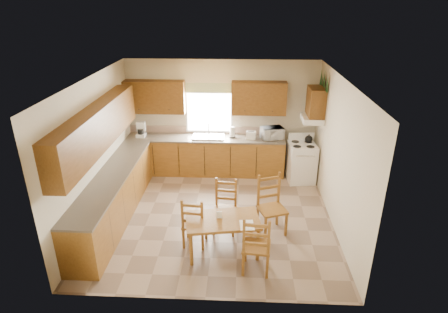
{
  "coord_description": "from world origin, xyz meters",
  "views": [
    {
      "loc": [
        0.47,
        -6.35,
        4.03
      ],
      "look_at": [
        0.15,
        0.3,
        1.15
      ],
      "focal_mm": 30.0,
      "sensor_mm": 36.0,
      "label": 1
    }
  ],
  "objects_px": {
    "dining_table": "(223,236)",
    "chair_near_left": "(195,221)",
    "chair_far_right": "(272,206)",
    "chair_near_right": "(257,243)",
    "stove": "(301,163)",
    "chair_far_left": "(225,208)",
    "microwave": "(272,133)"
  },
  "relations": [
    {
      "from": "stove",
      "to": "chair_near_left",
      "type": "distance_m",
      "value": 3.36
    },
    {
      "from": "chair_near_left",
      "to": "chair_far_left",
      "type": "bearing_deg",
      "value": -134.1
    },
    {
      "from": "dining_table",
      "to": "chair_near_right",
      "type": "bearing_deg",
      "value": -47.54
    },
    {
      "from": "chair_near_left",
      "to": "stove",
      "type": "bearing_deg",
      "value": -124.49
    },
    {
      "from": "chair_near_right",
      "to": "chair_far_right",
      "type": "xyz_separation_m",
      "value": [
        0.31,
        1.05,
        0.04
      ]
    },
    {
      "from": "chair_far_right",
      "to": "chair_near_right",
      "type": "bearing_deg",
      "value": -126.79
    },
    {
      "from": "chair_near_right",
      "to": "chair_far_left",
      "type": "xyz_separation_m",
      "value": [
        -0.54,
        1.05,
        -0.02
      ]
    },
    {
      "from": "chair_far_right",
      "to": "microwave",
      "type": "bearing_deg",
      "value": 66.65
    },
    {
      "from": "chair_near_left",
      "to": "dining_table",
      "type": "bearing_deg",
      "value": 163.96
    },
    {
      "from": "microwave",
      "to": "chair_near_left",
      "type": "bearing_deg",
      "value": -134.49
    },
    {
      "from": "chair_far_right",
      "to": "chair_near_left",
      "type": "bearing_deg",
      "value": 177.09
    },
    {
      "from": "microwave",
      "to": "chair_far_right",
      "type": "relative_size",
      "value": 0.42
    },
    {
      "from": "chair_near_left",
      "to": "chair_near_right",
      "type": "xyz_separation_m",
      "value": [
        1.04,
        -0.63,
        0.04
      ]
    },
    {
      "from": "dining_table",
      "to": "chair_near_left",
      "type": "distance_m",
      "value": 0.55
    },
    {
      "from": "chair_near_right",
      "to": "microwave",
      "type": "bearing_deg",
      "value": -91.21
    },
    {
      "from": "chair_near_right",
      "to": "stove",
      "type": "bearing_deg",
      "value": -103.4
    },
    {
      "from": "chair_far_left",
      "to": "chair_far_right",
      "type": "height_order",
      "value": "chair_far_right"
    },
    {
      "from": "chair_near_left",
      "to": "chair_far_right",
      "type": "distance_m",
      "value": 1.42
    },
    {
      "from": "chair_far_right",
      "to": "stove",
      "type": "bearing_deg",
      "value": 48.97
    },
    {
      "from": "chair_far_left",
      "to": "chair_near_left",
      "type": "bearing_deg",
      "value": -134.29
    },
    {
      "from": "dining_table",
      "to": "chair_far_left",
      "type": "bearing_deg",
      "value": 80.46
    },
    {
      "from": "chair_near_left",
      "to": "chair_far_left",
      "type": "height_order",
      "value": "chair_far_left"
    },
    {
      "from": "dining_table",
      "to": "chair_far_right",
      "type": "xyz_separation_m",
      "value": [
        0.86,
        0.62,
        0.23
      ]
    },
    {
      "from": "microwave",
      "to": "chair_near_right",
      "type": "distance_m",
      "value": 3.58
    },
    {
      "from": "dining_table",
      "to": "chair_near_left",
      "type": "relative_size",
      "value": 1.28
    },
    {
      "from": "chair_near_right",
      "to": "chair_far_left",
      "type": "distance_m",
      "value": 1.18
    },
    {
      "from": "stove",
      "to": "microwave",
      "type": "xyz_separation_m",
      "value": [
        -0.68,
        0.31,
        0.61
      ]
    },
    {
      "from": "chair_near_left",
      "to": "chair_far_right",
      "type": "xyz_separation_m",
      "value": [
        1.35,
        0.42,
        0.08
      ]
    },
    {
      "from": "stove",
      "to": "chair_near_right",
      "type": "distance_m",
      "value": 3.39
    },
    {
      "from": "microwave",
      "to": "chair_far_right",
      "type": "height_order",
      "value": "microwave"
    },
    {
      "from": "chair_near_left",
      "to": "chair_far_right",
      "type": "bearing_deg",
      "value": -157.02
    },
    {
      "from": "microwave",
      "to": "chair_near_right",
      "type": "height_order",
      "value": "microwave"
    }
  ]
}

